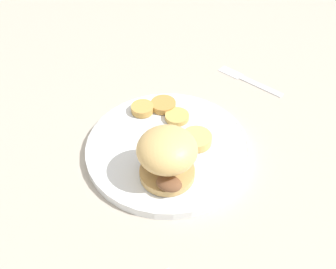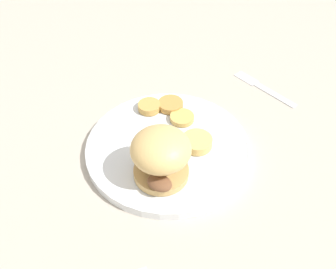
{
  "view_description": "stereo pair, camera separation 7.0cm",
  "coord_description": "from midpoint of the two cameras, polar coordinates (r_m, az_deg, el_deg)",
  "views": [
    {
      "loc": [
        -0.4,
        0.3,
        0.53
      ],
      "look_at": [
        0.0,
        0.0,
        0.04
      ],
      "focal_mm": 42.0,
      "sensor_mm": 36.0,
      "label": 1
    },
    {
      "loc": [
        -0.43,
        0.24,
        0.53
      ],
      "look_at": [
        0.0,
        0.0,
        0.04
      ],
      "focal_mm": 42.0,
      "sensor_mm": 36.0,
      "label": 2
    }
  ],
  "objects": [
    {
      "name": "ground_plane",
      "position": [
        0.73,
        2.74,
        -2.57
      ],
      "size": [
        4.0,
        4.0,
        0.0
      ],
      "primitive_type": "plane",
      "color": "#B2A899"
    },
    {
      "name": "dinner_plate",
      "position": [
        0.72,
        2.77,
        -2.02
      ],
      "size": [
        0.3,
        0.3,
        0.02
      ],
      "color": "white",
      "rests_on": "ground_plane"
    },
    {
      "name": "sandwich",
      "position": [
        0.63,
        2.08,
        -3.11
      ],
      "size": [
        0.11,
        0.1,
        0.09
      ],
      "color": "tan",
      "rests_on": "dinner_plate"
    },
    {
      "name": "potato_round_0",
      "position": [
        0.71,
        7.02,
        -1.22
      ],
      "size": [
        0.06,
        0.06,
        0.02
      ],
      "primitive_type": "cylinder",
      "color": "#DBB766",
      "rests_on": "dinner_plate"
    },
    {
      "name": "potato_round_1",
      "position": [
        0.78,
        -0.2,
        3.96
      ],
      "size": [
        0.04,
        0.04,
        0.01
      ],
      "primitive_type": "cylinder",
      "color": "tan",
      "rests_on": "dinner_plate"
    },
    {
      "name": "potato_round_2",
      "position": [
        0.76,
        4.67,
        2.33
      ],
      "size": [
        0.05,
        0.05,
        0.01
      ],
      "primitive_type": "cylinder",
      "color": "tan",
      "rests_on": "dinner_plate"
    },
    {
      "name": "potato_round_3",
      "position": [
        0.78,
        2.92,
        4.23
      ],
      "size": [
        0.05,
        0.05,
        0.01
      ],
      "primitive_type": "cylinder",
      "color": "#BC8942",
      "rests_on": "dinner_plate"
    },
    {
      "name": "fork",
      "position": [
        0.9,
        15.92,
        6.4
      ],
      "size": [
        0.16,
        0.05,
        0.0
      ],
      "color": "silver",
      "rests_on": "ground_plane"
    }
  ]
}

